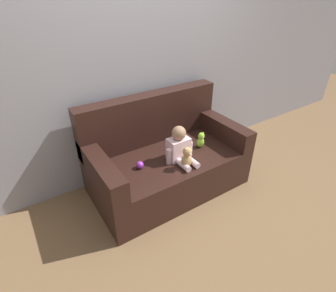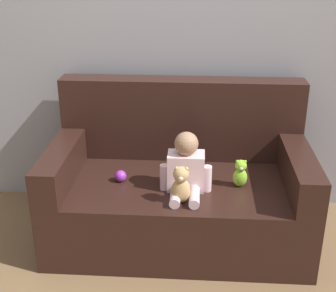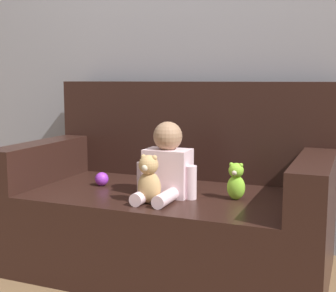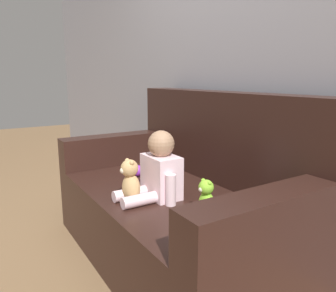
% 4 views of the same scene
% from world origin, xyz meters
% --- Properties ---
extents(ground_plane, '(12.00, 12.00, 0.00)m').
position_xyz_m(ground_plane, '(0.00, 0.00, 0.00)').
color(ground_plane, brown).
extents(wall_back, '(8.00, 0.05, 2.60)m').
position_xyz_m(wall_back, '(0.00, 0.53, 1.30)').
color(wall_back, '#93939E').
rests_on(wall_back, ground_plane).
extents(couch, '(1.62, 0.89, 0.97)m').
position_xyz_m(couch, '(0.00, 0.07, 0.33)').
color(couch, black).
rests_on(couch, ground_plane).
extents(person_baby, '(0.31, 0.32, 0.36)m').
position_xyz_m(person_baby, '(0.05, -0.14, 0.57)').
color(person_baby, silver).
rests_on(person_baby, couch).
extents(teddy_bear_brown, '(0.11, 0.10, 0.23)m').
position_xyz_m(teddy_bear_brown, '(0.02, -0.29, 0.53)').
color(teddy_bear_brown, tan).
rests_on(teddy_bear_brown, couch).
extents(plush_toy_side, '(0.09, 0.08, 0.18)m').
position_xyz_m(plush_toy_side, '(0.38, -0.07, 0.51)').
color(plush_toy_side, '#8CD133').
rests_on(plush_toy_side, couch).
extents(toy_ball, '(0.07, 0.07, 0.07)m').
position_xyz_m(toy_ball, '(-0.36, -0.05, 0.46)').
color(toy_ball, purple).
rests_on(toy_ball, couch).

